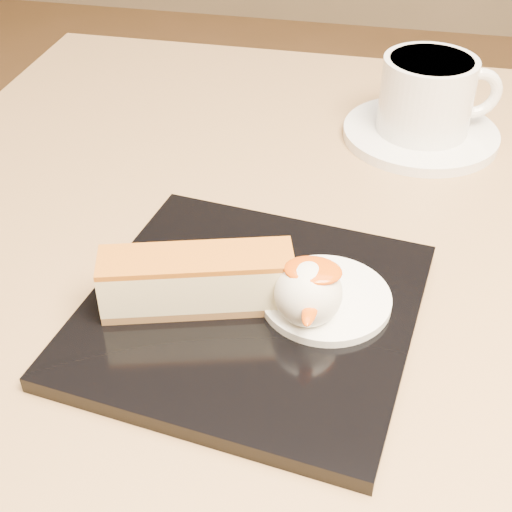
% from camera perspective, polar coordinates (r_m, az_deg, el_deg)
% --- Properties ---
extents(table, '(0.80, 0.80, 0.72)m').
position_cam_1_polar(table, '(0.66, 5.69, -11.03)').
color(table, black).
rests_on(table, ground).
extents(dessert_plate, '(0.25, 0.25, 0.01)m').
position_cam_1_polar(dessert_plate, '(0.49, -0.49, -4.52)').
color(dessert_plate, black).
rests_on(dessert_plate, table).
extents(cheesecake, '(0.13, 0.07, 0.04)m').
position_cam_1_polar(cheesecake, '(0.48, -4.73, -1.95)').
color(cheesecake, brown).
rests_on(cheesecake, dessert_plate).
extents(cream_smear, '(0.09, 0.09, 0.01)m').
position_cam_1_polar(cream_smear, '(0.49, 5.60, -3.39)').
color(cream_smear, white).
rests_on(cream_smear, dessert_plate).
extents(ice_cream_scoop, '(0.04, 0.04, 0.04)m').
position_cam_1_polar(ice_cream_scoop, '(0.46, 4.20, -2.97)').
color(ice_cream_scoop, white).
rests_on(ice_cream_scoop, cream_smear).
extents(mango_sauce, '(0.04, 0.03, 0.01)m').
position_cam_1_polar(mango_sauce, '(0.45, 4.58, -1.16)').
color(mango_sauce, '#D94A06').
rests_on(mango_sauce, ice_cream_scoop).
extents(mint_sprig, '(0.03, 0.02, 0.00)m').
position_cam_1_polar(mint_sprig, '(0.51, 2.71, -0.88)').
color(mint_sprig, green).
rests_on(mint_sprig, cream_smear).
extents(saucer, '(0.15, 0.15, 0.01)m').
position_cam_1_polar(saucer, '(0.72, 13.01, 9.51)').
color(saucer, white).
rests_on(saucer, table).
extents(coffee_cup, '(0.12, 0.09, 0.07)m').
position_cam_1_polar(coffee_cup, '(0.71, 13.67, 12.50)').
color(coffee_cup, white).
rests_on(coffee_cup, saucer).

